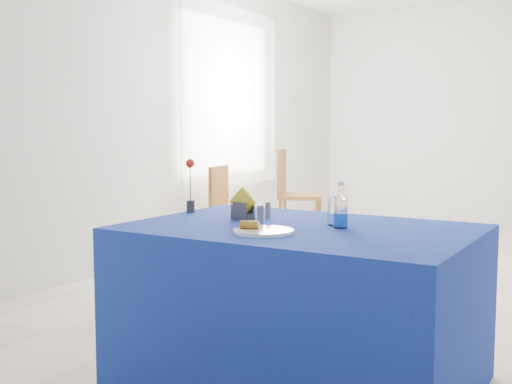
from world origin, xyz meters
TOP-DOWN VIEW (x-y plane):
  - floor at (0.00, 0.00)m, footprint 7.00×7.00m
  - room_shell at (0.00, 0.00)m, footprint 7.00×7.00m
  - window_pane at (-2.47, 0.80)m, footprint 0.04×1.50m
  - curtain at (-2.40, 0.80)m, footprint 0.04×1.75m
  - plate at (-0.10, -2.47)m, footprint 0.27×0.27m
  - drinking_glass at (0.08, -2.09)m, footprint 0.08×0.08m
  - salt_shaker at (-0.32, -2.05)m, footprint 0.03×0.03m
  - pepper_shaker at (-0.28, -2.19)m, footprint 0.03×0.03m
  - blue_table at (-0.05, -2.21)m, footprint 1.60×1.10m
  - water_bottle at (0.14, -2.16)m, footprint 0.07×0.07m
  - napkin_holder at (-0.40, -2.16)m, footprint 0.15×0.10m
  - rose_vase at (-0.79, -2.08)m, footprint 0.05×0.05m
  - chair_win_a at (-2.11, 0.27)m, footprint 0.44×0.44m
  - chair_win_b at (-1.87, 1.16)m, footprint 0.59×0.59m
  - banana_pieces at (-0.16, -2.48)m, footprint 0.09×0.06m

SIDE VIEW (x-z plane):
  - floor at x=0.00m, z-range 0.00..0.00m
  - blue_table at x=-0.05m, z-range 0.00..0.76m
  - chair_win_a at x=-2.11m, z-range 0.07..0.92m
  - chair_win_b at x=-1.87m, z-range 0.08..1.09m
  - plate at x=-0.10m, z-range 0.76..0.77m
  - banana_pieces at x=-0.16m, z-range 0.77..0.81m
  - salt_shaker at x=-0.32m, z-range 0.76..0.84m
  - pepper_shaker at x=-0.28m, z-range 0.76..0.84m
  - napkin_holder at x=-0.40m, z-range 0.73..0.89m
  - drinking_glass at x=0.08m, z-range 0.76..0.89m
  - water_bottle at x=0.14m, z-range 0.72..0.94m
  - rose_vase at x=-0.79m, z-range 0.75..1.05m
  - window_pane at x=-2.47m, z-range 0.75..2.35m
  - curtain at x=-2.40m, z-range 0.62..2.48m
  - room_shell at x=0.00m, z-range -1.75..5.25m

